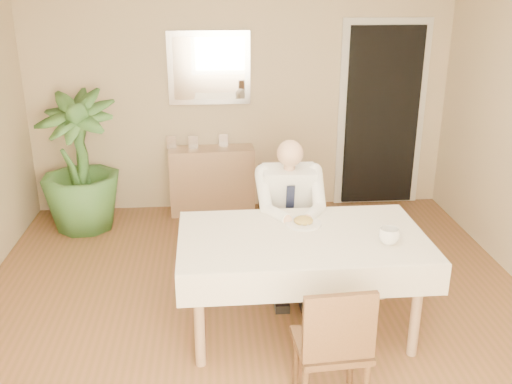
{
  "coord_description": "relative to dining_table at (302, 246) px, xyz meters",
  "views": [
    {
      "loc": [
        -0.31,
        -3.56,
        2.41
      ],
      "look_at": [
        0.0,
        0.35,
        0.95
      ],
      "focal_mm": 40.0,
      "sensor_mm": 36.0,
      "label": 1
    }
  ],
  "objects": [
    {
      "name": "photo_frame_right",
      "position": [
        -0.49,
        2.38,
        0.13
      ],
      "size": [
        0.1,
        0.02,
        0.14
      ],
      "primitive_type": "cube",
      "color": "silver",
      "rests_on": "sideboard"
    },
    {
      "name": "chair_near",
      "position": [
        0.05,
        -0.88,
        -0.19
      ],
      "size": [
        0.43,
        0.43,
        0.86
      ],
      "rotation": [
        0.0,
        0.0,
        0.07
      ],
      "color": "#402817",
      "rests_on": "ground"
    },
    {
      "name": "chair_far",
      "position": [
        0.0,
        0.89,
        -0.13
      ],
      "size": [
        0.48,
        0.48,
        0.95
      ],
      "rotation": [
        0.0,
        0.0,
        -0.09
      ],
      "color": "#402817",
      "rests_on": "ground"
    },
    {
      "name": "potted_palm",
      "position": [
        -1.94,
        1.99,
        0.04
      ],
      "size": [
        0.94,
        0.94,
        1.41
      ],
      "primitive_type": "imported",
      "rotation": [
        0.0,
        0.0,
        -0.22
      ],
      "color": "#345F28",
      "rests_on": "ground"
    },
    {
      "name": "photo_frame_center",
      "position": [
        -0.81,
        2.34,
        0.13
      ],
      "size": [
        0.1,
        0.02,
        0.14
      ],
      "primitive_type": "cube",
      "color": "silver",
      "rests_on": "sideboard"
    },
    {
      "name": "food",
      "position": [
        0.04,
        0.19,
        0.11
      ],
      "size": [
        0.14,
        0.14,
        0.06
      ],
      "primitive_type": "ellipsoid",
      "color": "olive",
      "rests_on": "dining_table"
    },
    {
      "name": "fork",
      "position": [
        -0.0,
        0.13,
        0.11
      ],
      "size": [
        0.01,
        0.13,
        0.01
      ],
      "primitive_type": "cylinder",
      "rotation": [
        1.57,
        0.0,
        0.0
      ],
      "color": "silver",
      "rests_on": "dining_table"
    },
    {
      "name": "sideboard",
      "position": [
        -0.62,
        2.32,
        -0.31
      ],
      "size": [
        0.92,
        0.34,
        0.73
      ],
      "primitive_type": "cube",
      "rotation": [
        0.0,
        0.0,
        0.04
      ],
      "color": "#997451",
      "rests_on": "ground"
    },
    {
      "name": "knife",
      "position": [
        0.08,
        0.13,
        0.11
      ],
      "size": [
        0.01,
        0.13,
        0.01
      ],
      "primitive_type": "cylinder",
      "rotation": [
        1.57,
        0.0,
        0.0
      ],
      "color": "silver",
      "rests_on": "dining_table"
    },
    {
      "name": "coffee_mug",
      "position": [
        0.56,
        -0.18,
        0.14
      ],
      "size": [
        0.16,
        0.16,
        0.11
      ],
      "primitive_type": "imported",
      "rotation": [
        0.0,
        0.0,
        0.19
      ],
      "color": "white",
      "rests_on": "dining_table"
    },
    {
      "name": "photo_frame_left",
      "position": [
        -1.04,
        2.34,
        0.13
      ],
      "size": [
        0.1,
        0.02,
        0.14
      ],
      "primitive_type": "cube",
      "color": "silver",
      "rests_on": "sideboard"
    },
    {
      "name": "doorway",
      "position": [
        1.26,
        2.46,
        0.33
      ],
      "size": [
        0.96,
        0.07,
        2.1
      ],
      "color": "beige",
      "rests_on": "ground"
    },
    {
      "name": "seated_man",
      "position": [
        0.0,
        0.59,
        0.02
      ],
      "size": [
        0.48,
        0.72,
        1.24
      ],
      "color": "white",
      "rests_on": "ground"
    },
    {
      "name": "plate",
      "position": [
        0.04,
        0.19,
        0.09
      ],
      "size": [
        0.26,
        0.26,
        0.02
      ],
      "primitive_type": "cylinder",
      "color": "white",
      "rests_on": "dining_table"
    },
    {
      "name": "room",
      "position": [
        -0.29,
        0.0,
        0.63
      ],
      "size": [
        5.0,
        5.02,
        2.6
      ],
      "color": "brown",
      "rests_on": "ground"
    },
    {
      "name": "dining_table",
      "position": [
        0.0,
        0.0,
        0.0
      ],
      "size": [
        1.73,
        1.03,
        0.75
      ],
      "rotation": [
        0.0,
        0.0,
        0.01
      ],
      "color": "#997451",
      "rests_on": "ground"
    },
    {
      "name": "mirror",
      "position": [
        -0.62,
        2.47,
        0.88
      ],
      "size": [
        0.86,
        0.04,
        0.76
      ],
      "color": "silver",
      "rests_on": "room"
    }
  ]
}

